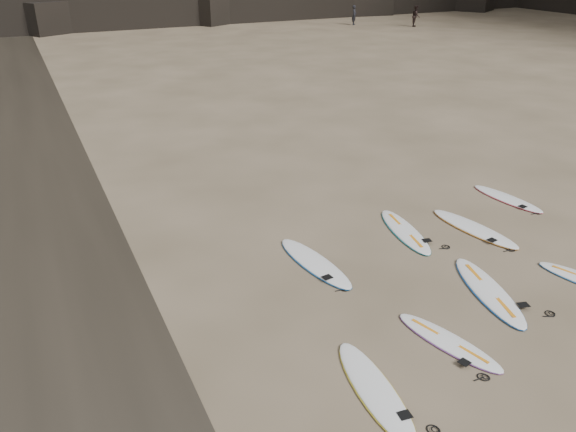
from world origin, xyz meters
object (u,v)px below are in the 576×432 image
Objects in this scene: surfboard_0 at (375,389)px; person_a at (354,15)px; surfboard_1 at (448,341)px; surfboard_6 at (405,231)px; surfboard_2 at (489,290)px; person_b at (416,16)px; surfboard_7 at (474,228)px; surfboard_8 at (507,198)px; surfboard_5 at (315,262)px.

surfboard_0 is 1.49× the size of person_a.
surfboard_6 is at bearing 49.19° from surfboard_1.
surfboard_2 is 1.53× the size of person_b.
surfboard_7 reaches higher than surfboard_6.
surfboard_2 is at bearing -146.27° from surfboard_8.
surfboard_5 is 2.80m from surfboard_6.
surfboard_2 is 5.14m from surfboard_8.
surfboard_0 is 0.98× the size of surfboard_6.
person_a is at bearing 57.61° from surfboard_8.
surfboard_7 is 1.15× the size of surfboard_8.
surfboard_0 is 1.09× the size of surfboard_8.
surfboard_0 is 0.95× the size of surfboard_7.
surfboard_6 is (2.77, 0.39, -0.00)m from surfboard_5.
surfboard_0 is at bearing -119.85° from surfboard_6.
person_b reaches higher than surfboard_6.
surfboard_5 is 1.00× the size of surfboard_7.
surfboard_7 is at bearing 27.68° from surfboard_1.
surfboard_1 is 7.17m from surfboard_8.
person_b is (24.75, 35.19, 0.84)m from surfboard_2.
surfboard_2 is 3.74m from surfboard_5.
surfboard_1 is at bearing -145.71° from surfboard_7.
surfboard_0 is at bearing -110.98° from surfboard_5.
surfboard_7 is 40.13m from person_b.
surfboard_0 is 1.40× the size of person_b.
surfboard_8 is 1.29× the size of person_b.
surfboard_8 is (2.16, 1.04, -0.01)m from surfboard_7.
surfboard_1 is (1.88, 0.45, -0.01)m from surfboard_0.
surfboard_8 is (7.62, 4.76, -0.00)m from surfboard_0.
surfboard_1 is 44.87m from person_b.
person_b reaches higher than surfboard_5.
surfboard_5 is (-2.71, 2.57, -0.00)m from surfboard_2.
surfboard_1 is 3.62m from surfboard_5.
surfboard_8 is (6.60, 0.79, -0.01)m from surfboard_5.
surfboard_0 is 5.77m from surfboard_6.
surfboard_0 reaches higher than surfboard_1.
person_b is (4.34, -3.31, 0.05)m from person_a.
person_a reaches higher than surfboard_8.
surfboard_8 is at bearing -174.34° from person_b.
surfboard_2 reaches higher than surfboard_8.
person_b is at bearing 38.79° from surfboard_1.
surfboard_7 is at bearing -161.59° from surfboard_8.
surfboard_6 is at bearing 55.84° from surfboard_0.
surfboard_5 is (1.01, 3.97, 0.00)m from surfboard_0.
person_a is at bearing 65.63° from surfboard_0.
surfboard_5 is at bearing -172.14° from person_a.
surfboard_6 is 40.96m from person_a.
surfboard_1 is 2.07m from surfboard_2.
surfboard_0 is 1.94m from surfboard_1.
surfboard_7 is (1.72, 2.33, -0.00)m from surfboard_2.
surfboard_6 is at bearing 151.03° from surfboard_7.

